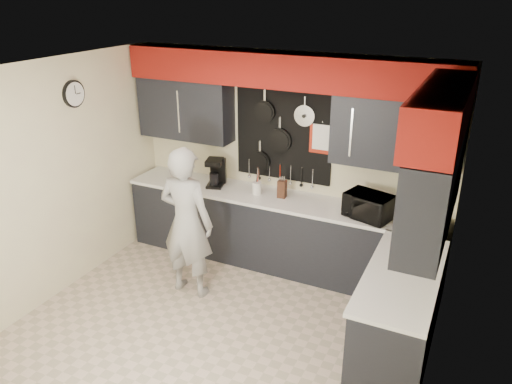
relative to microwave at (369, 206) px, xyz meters
The scene contains 10 objects.
ground 2.05m from the microwave, 129.88° to the right, with size 4.00×4.00×0.00m, color #BFA895.
back_wall_assembly 1.49m from the microwave, 167.10° to the left, with size 4.00×0.36×2.60m.
right_wall_assembly 1.58m from the microwave, 56.02° to the right, with size 0.36×3.50×2.60m.
left_wall_assembly 3.40m from the microwave, 156.91° to the right, with size 0.05×3.50×2.60m.
base_cabinets 0.90m from the microwave, 161.26° to the right, with size 3.95×2.20×0.92m.
microwave is the anchor object (origin of this frame).
knife_block 1.07m from the microwave, behind, with size 0.10×0.10×0.21m, color #321A10.
utensil_crock 1.39m from the microwave, behind, with size 0.11×0.11×0.15m, color white.
coffee_maker 1.97m from the microwave, behind, with size 0.26×0.29×0.36m.
person 1.99m from the microwave, 153.78° to the right, with size 0.63×0.42×1.74m, color #9A9A98.
Camera 1 is at (2.14, -3.64, 3.28)m, focal length 35.00 mm.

